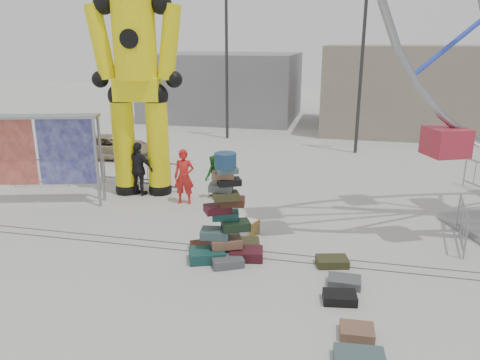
% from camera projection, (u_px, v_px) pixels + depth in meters
% --- Properties ---
extents(ground, '(90.00, 90.00, 0.00)m').
position_uv_depth(ground, '(234.00, 267.00, 11.46)').
color(ground, '#9E9E99').
rests_on(ground, ground).
extents(track_line_near, '(40.00, 0.04, 0.01)m').
position_uv_depth(track_line_near, '(239.00, 256.00, 12.02)').
color(track_line_near, '#47443F').
rests_on(track_line_near, ground).
extents(track_line_far, '(40.00, 0.04, 0.01)m').
position_uv_depth(track_line_far, '(243.00, 250.00, 12.39)').
color(track_line_far, '#47443F').
rests_on(track_line_far, ground).
extents(building_right, '(12.00, 8.00, 5.00)m').
position_uv_depth(building_right, '(426.00, 89.00, 27.91)').
color(building_right, gray).
rests_on(building_right, ground).
extents(building_left, '(10.00, 8.00, 4.40)m').
position_uv_depth(building_left, '(224.00, 86.00, 32.63)').
color(building_left, gray).
rests_on(building_left, ground).
extents(lamp_post_right, '(1.41, 0.25, 8.00)m').
position_uv_depth(lamp_post_right, '(364.00, 58.00, 21.63)').
color(lamp_post_right, '#2D2D30').
rests_on(lamp_post_right, ground).
extents(lamp_post_left, '(1.41, 0.25, 8.00)m').
position_uv_depth(lamp_post_left, '(228.00, 56.00, 24.99)').
color(lamp_post_left, '#2D2D30').
rests_on(lamp_post_left, ground).
extents(suitcase_tower, '(2.06, 1.78, 2.74)m').
position_uv_depth(suitcase_tower, '(225.00, 228.00, 11.82)').
color(suitcase_tower, '#174542').
rests_on(suitcase_tower, ground).
extents(crash_test_dummy, '(3.24, 1.42, 8.12)m').
position_uv_depth(crash_test_dummy, '(137.00, 72.00, 15.71)').
color(crash_test_dummy, black).
rests_on(crash_test_dummy, ground).
extents(banner_scaffold, '(4.20, 1.78, 3.02)m').
position_uv_depth(banner_scaffold, '(35.00, 138.00, 15.17)').
color(banner_scaffold, gray).
rests_on(banner_scaffold, ground).
extents(steamer_trunk, '(1.01, 0.78, 0.41)m').
position_uv_depth(steamer_trunk, '(242.00, 226.00, 13.40)').
color(steamer_trunk, silver).
rests_on(steamer_trunk, ground).
extents(row_case_0, '(0.87, 0.68, 0.21)m').
position_uv_depth(row_case_0, '(332.00, 262.00, 11.51)').
color(row_case_0, '#37371B').
rests_on(row_case_0, ground).
extents(row_case_1, '(0.75, 0.52, 0.20)m').
position_uv_depth(row_case_1, '(344.00, 282.00, 10.57)').
color(row_case_1, '#515458').
rests_on(row_case_1, ground).
extents(row_case_2, '(0.76, 0.58, 0.20)m').
position_uv_depth(row_case_2, '(340.00, 298.00, 9.91)').
color(row_case_2, black).
rests_on(row_case_2, ground).
extents(row_case_3, '(0.66, 0.54, 0.18)m').
position_uv_depth(row_case_3, '(357.00, 331.00, 8.78)').
color(row_case_3, brown).
rests_on(row_case_3, ground).
extents(row_case_4, '(0.90, 0.57, 0.21)m').
position_uv_depth(row_case_4, '(359.00, 358.00, 8.03)').
color(row_case_4, '#40585C').
rests_on(row_case_4, ground).
extents(barricade_dummy_a, '(1.96, 0.60, 1.10)m').
position_uv_depth(barricade_dummy_a, '(41.00, 173.00, 17.53)').
color(barricade_dummy_a, gray).
rests_on(barricade_dummy_a, ground).
extents(barricade_dummy_b, '(2.00, 0.10, 1.10)m').
position_uv_depth(barricade_dummy_b, '(128.00, 169.00, 18.00)').
color(barricade_dummy_b, gray).
rests_on(barricade_dummy_b, ground).
extents(barricade_dummy_c, '(1.98, 0.48, 1.10)m').
position_uv_depth(barricade_dummy_c, '(159.00, 175.00, 17.18)').
color(barricade_dummy_c, gray).
rests_on(barricade_dummy_c, ground).
extents(barricade_wheel_front, '(0.32, 2.00, 1.10)m').
position_uv_depth(barricade_wheel_front, '(462.00, 225.00, 12.62)').
color(barricade_wheel_front, gray).
rests_on(barricade_wheel_front, ground).
extents(pedestrian_red, '(0.74, 0.54, 1.86)m').
position_uv_depth(pedestrian_red, '(184.00, 177.00, 15.65)').
color(pedestrian_red, red).
rests_on(pedestrian_red, ground).
extents(pedestrian_green, '(0.93, 0.95, 1.55)m').
position_uv_depth(pedestrian_green, '(214.00, 178.00, 16.09)').
color(pedestrian_green, '#19661C').
rests_on(pedestrian_green, ground).
extents(pedestrian_black, '(1.19, 0.66, 1.92)m').
position_uv_depth(pedestrian_black, '(139.00, 169.00, 16.47)').
color(pedestrian_black, black).
rests_on(pedestrian_black, ground).
extents(parked_suv, '(3.96, 2.05, 1.07)m').
position_uv_depth(parked_suv, '(111.00, 147.00, 21.80)').
color(parked_suv, '#94845F').
rests_on(parked_suv, ground).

